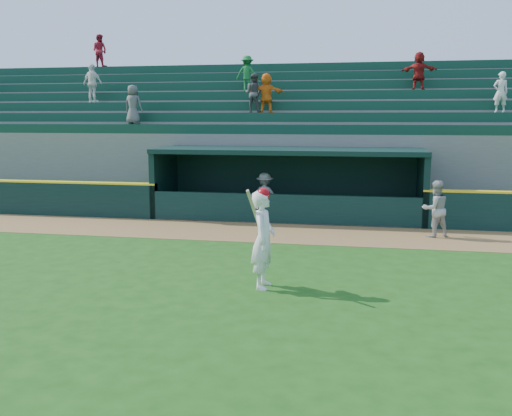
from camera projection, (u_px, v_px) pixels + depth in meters
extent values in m
plane|color=#1B4B12|center=(243.00, 276.00, 12.90)|extent=(120.00, 120.00, 0.00)
cube|color=olive|center=(276.00, 233.00, 17.65)|extent=(40.00, 3.00, 0.01)
imported|color=#A5A6A0|center=(435.00, 209.00, 16.93)|extent=(1.01, 0.91, 1.70)
imported|color=#A0A09B|center=(265.00, 196.00, 20.13)|extent=(1.05, 0.61, 1.61)
cube|color=slate|center=(288.00, 217.00, 20.37)|extent=(9.00, 2.60, 0.04)
cube|color=black|center=(165.00, 183.00, 21.04)|extent=(0.20, 2.60, 2.30)
cube|color=black|center=(422.00, 189.00, 19.34)|extent=(0.20, 2.60, 2.30)
cube|color=black|center=(293.00, 182.00, 21.45)|extent=(9.40, 0.20, 2.30)
cube|color=black|center=(288.00, 151.00, 20.00)|extent=(9.40, 2.80, 0.16)
cube|color=black|center=(283.00, 209.00, 19.11)|extent=(9.00, 0.16, 1.00)
cube|color=brown|center=(291.00, 207.00, 21.11)|extent=(8.40, 0.45, 0.10)
cube|color=slate|center=(294.00, 172.00, 21.91)|extent=(34.00, 0.85, 2.91)
cube|color=#0F3828|center=(295.00, 129.00, 21.54)|extent=(34.00, 0.60, 0.36)
cube|color=slate|center=(297.00, 165.00, 22.70)|extent=(34.00, 0.85, 3.36)
cube|color=#0F3828|center=(297.00, 117.00, 22.29)|extent=(34.00, 0.60, 0.36)
cube|color=slate|center=(300.00, 157.00, 23.49)|extent=(34.00, 0.85, 3.81)
cube|color=#0F3828|center=(300.00, 106.00, 23.04)|extent=(34.00, 0.60, 0.36)
cube|color=slate|center=(302.00, 151.00, 24.28)|extent=(34.00, 0.85, 4.26)
cube|color=#0F3828|center=(302.00, 96.00, 23.80)|extent=(34.00, 0.60, 0.36)
cube|color=slate|center=(304.00, 145.00, 25.07)|extent=(34.00, 0.85, 4.71)
cube|color=#0F3828|center=(305.00, 86.00, 24.55)|extent=(34.00, 0.60, 0.36)
cube|color=slate|center=(306.00, 139.00, 25.86)|extent=(34.00, 0.85, 5.16)
cube|color=#0F3828|center=(307.00, 76.00, 25.31)|extent=(34.00, 0.60, 0.36)
cube|color=slate|center=(308.00, 133.00, 26.65)|extent=(34.00, 0.85, 5.61)
cube|color=#0F3828|center=(309.00, 68.00, 26.06)|extent=(34.00, 0.60, 0.36)
cube|color=slate|center=(309.00, 133.00, 27.20)|extent=(34.50, 0.30, 5.61)
imported|color=silver|center=(93.00, 83.00, 24.57)|extent=(1.03, 0.63, 1.64)
imported|color=maroon|center=(419.00, 71.00, 22.81)|extent=(1.45, 0.67, 1.51)
imported|color=#454545|center=(254.00, 93.00, 22.48)|extent=(0.85, 0.73, 1.53)
imported|color=#186C2D|center=(247.00, 74.00, 24.11)|extent=(1.01, 0.63, 1.49)
imported|color=orange|center=(266.00, 93.00, 22.39)|extent=(1.44, 0.54, 1.53)
imported|color=silver|center=(501.00, 92.00, 20.79)|extent=(0.57, 0.41, 1.46)
imported|color=#B21B2D|center=(100.00, 51.00, 27.82)|extent=(0.86, 0.72, 1.56)
imported|color=#555555|center=(133.00, 105.00, 22.60)|extent=(0.82, 0.59, 1.54)
imported|color=white|center=(263.00, 240.00, 11.86)|extent=(0.49, 0.75, 2.05)
sphere|color=#B10911|center=(263.00, 194.00, 11.71)|extent=(0.27, 0.27, 0.27)
cylinder|color=tan|center=(253.00, 207.00, 11.56)|extent=(0.21, 0.51, 0.76)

